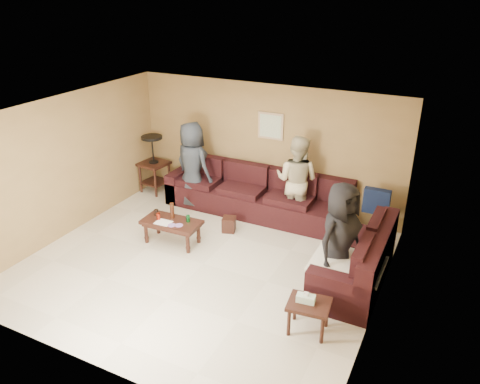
{
  "coord_description": "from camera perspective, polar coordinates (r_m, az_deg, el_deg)",
  "views": [
    {
      "loc": [
        3.43,
        -5.56,
        4.23
      ],
      "look_at": [
        0.25,
        0.85,
        1.0
      ],
      "focal_mm": 35.0,
      "sensor_mm": 36.0,
      "label": 1
    }
  ],
  "objects": [
    {
      "name": "person_left",
      "position": [
        9.41,
        -5.81,
        3.31
      ],
      "size": [
        0.97,
        0.75,
        1.75
      ],
      "primitive_type": "imported",
      "rotation": [
        0.0,
        0.0,
        2.89
      ],
      "color": "#282F38",
      "rests_on": "ground"
    },
    {
      "name": "room",
      "position": [
        7.02,
        -4.92,
        2.74
      ],
      "size": [
        5.6,
        5.5,
        2.5
      ],
      "color": "beige",
      "rests_on": "ground"
    },
    {
      "name": "waste_bin",
      "position": [
        8.64,
        -1.36,
        -3.96
      ],
      "size": [
        0.29,
        0.29,
        0.28
      ],
      "primitive_type": "cube",
      "rotation": [
        0.0,
        0.0,
        0.29
      ],
      "color": "#331711",
      "rests_on": "ground"
    },
    {
      "name": "side_table_right",
      "position": [
        6.29,
        8.33,
        -13.62
      ],
      "size": [
        0.59,
        0.5,
        0.59
      ],
      "rotation": [
        0.0,
        0.0,
        0.12
      ],
      "color": "#331711",
      "rests_on": "ground"
    },
    {
      "name": "sectional_sofa",
      "position": [
        8.49,
        5.42,
        -3.18
      ],
      "size": [
        4.65,
        2.9,
        0.97
      ],
      "color": "black",
      "rests_on": "ground"
    },
    {
      "name": "coffee_table",
      "position": [
        8.26,
        -8.35,
        -3.87
      ],
      "size": [
        1.05,
        0.55,
        0.71
      ],
      "rotation": [
        0.0,
        0.0,
        0.04
      ],
      "color": "#331711",
      "rests_on": "ground"
    },
    {
      "name": "person_right",
      "position": [
        6.9,
        12.05,
        -5.56
      ],
      "size": [
        0.82,
        0.98,
        1.71
      ],
      "primitive_type": "imported",
      "rotation": [
        0.0,
        0.0,
        1.17
      ],
      "color": "black",
      "rests_on": "ground"
    },
    {
      "name": "wall_art",
      "position": [
        9.06,
        3.76,
        8.03
      ],
      "size": [
        0.52,
        0.04,
        0.52
      ],
      "color": "tan",
      "rests_on": "ground"
    },
    {
      "name": "person_middle",
      "position": [
        8.73,
        6.91,
        1.42
      ],
      "size": [
        0.87,
        0.69,
        1.72
      ],
      "primitive_type": "imported",
      "rotation": [
        0.0,
        0.0,
        3.1
      ],
      "color": "#C5BA92",
      "rests_on": "ground"
    },
    {
      "name": "end_table_left",
      "position": [
        10.25,
        -10.47,
        3.5
      ],
      "size": [
        0.62,
        0.62,
        1.26
      ],
      "rotation": [
        0.0,
        0.0,
        -0.13
      ],
      "color": "#331711",
      "rests_on": "ground"
    }
  ]
}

